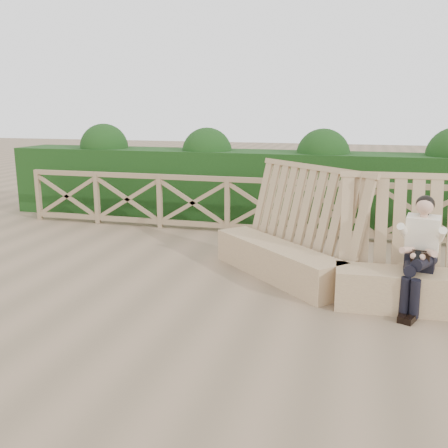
# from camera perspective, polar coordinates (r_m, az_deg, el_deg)

# --- Properties ---
(ground) EXTENTS (60.00, 60.00, 0.00)m
(ground) POSITION_cam_1_polar(r_m,az_deg,el_deg) (6.50, -1.78, -8.47)
(ground) COLOR brown
(ground) RESTS_ON ground
(bench) EXTENTS (4.33, 2.25, 1.62)m
(bench) POSITION_cam_1_polar(r_m,az_deg,el_deg) (6.83, 14.45, -4.20)
(bench) COLOR #957255
(bench) RESTS_ON ground
(woman) EXTENTS (0.47, 0.83, 1.39)m
(woman) POSITION_cam_1_polar(r_m,az_deg,el_deg) (6.35, 21.46, -2.68)
(woman) COLOR black
(woman) RESTS_ON ground
(guardrail) EXTENTS (10.10, 0.09, 1.10)m
(guardrail) POSITION_cam_1_polar(r_m,az_deg,el_deg) (9.62, 4.46, 2.03)
(guardrail) COLOR olive
(guardrail) RESTS_ON ground
(hedge) EXTENTS (12.00, 1.20, 1.50)m
(hedge) POSITION_cam_1_polar(r_m,az_deg,el_deg) (10.75, 5.74, 4.23)
(hedge) COLOR black
(hedge) RESTS_ON ground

